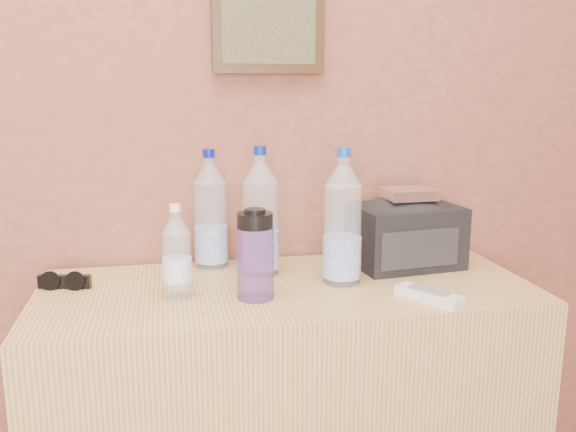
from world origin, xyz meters
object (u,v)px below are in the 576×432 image
Objects in this scene: sunglasses at (65,282)px; foil_packet at (409,194)px; pet_large_b at (211,215)px; ac_remote at (429,295)px; pet_large_c at (261,218)px; nalgene_bottle at (255,255)px; pet_large_d at (342,224)px; pet_small at (177,257)px; toiletry_bag at (406,232)px; dresser at (287,423)px.

sunglasses is 0.91m from foil_packet.
ac_remote is at bearing -38.26° from pet_large_b.
pet_large_c is 1.58× the size of nalgene_bottle.
pet_large_d is at bearing -155.26° from foil_packet.
pet_small is at bearing -11.75° from sunglasses.
ac_remote is at bearing -13.51° from nalgene_bottle.
toiletry_bag is at bearing 22.44° from nalgene_bottle.
foil_packet is at bearing 12.77° from sunglasses.
pet_large_d is at bearing -158.79° from toiletry_bag.
ac_remote is at bearing -45.83° from pet_large_d.
pet_large_b is (-0.17, 0.20, 0.52)m from dresser.
ac_remote is at bearing -38.81° from pet_large_c.
ac_remote is at bearing -13.29° from pet_small.
pet_large_d is 0.25m from toiletry_bag.
dresser is 9.41× the size of foil_packet.
pet_small is at bearing -112.06° from pet_large_b.
sunglasses is 0.88m from ac_remote.
dresser is at bearing -169.11° from toiletry_bag.
pet_large_d is at bearing -169.92° from ac_remote.
sunglasses is at bearing -162.27° from pet_large_b.
pet_large_c is at bearing 112.43° from dresser.
pet_large_b reaches higher than toiletry_bag.
dresser is 7.61× the size of ac_remote.
pet_large_c is 0.20m from nalgene_bottle.
toiletry_bag reaches higher than dresser.
sunglasses is (-0.49, -0.03, -0.13)m from pet_large_c.
foil_packet is at bearing 135.00° from ac_remote.
pet_small is at bearing -137.37° from ac_remote.
pet_large_c is (0.12, -0.09, 0.01)m from pet_large_b.
foil_packet is (0.05, 0.26, 0.19)m from ac_remote.
sunglasses is (-0.68, 0.09, -0.13)m from pet_large_d.
dresser is 0.58m from pet_large_b.
foil_packet is at bearing 15.23° from dresser.
pet_large_d is (0.14, -0.00, 0.53)m from dresser.
toiletry_bag is at bearing 27.40° from pet_large_d.
pet_small is 0.80× the size of toiletry_bag.
pet_large_d is at bearing 4.74° from sunglasses.
pet_small is at bearing -172.77° from dresser.
pet_large_b is at bearing 143.34° from pet_large_c.
toiletry_bag is at bearing 17.08° from dresser.
foil_packet is (0.40, -0.02, 0.05)m from pet_large_c.
pet_small is (-0.27, -0.03, 0.48)m from dresser.
pet_large_b reaches higher than ac_remote.
dresser is at bearing -50.32° from pet_large_b.
pet_large_b is 0.29m from nalgene_bottle.
pet_large_b is at bearing -162.34° from ac_remote.
toiletry_bag is at bearing 12.94° from pet_small.
pet_large_b is at bearing 106.22° from nalgene_bottle.
pet_small is at bearing -173.24° from toiletry_bag.
pet_large_b reaches higher than pet_small.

